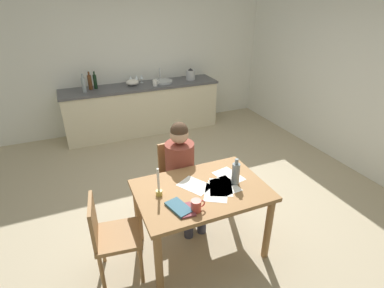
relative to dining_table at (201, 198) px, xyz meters
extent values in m
cube|color=tan|center=(0.24, 0.92, -0.65)|extent=(5.20, 5.20, 0.04)
cube|color=silver|center=(0.24, 3.52, 0.67)|extent=(5.20, 0.12, 2.60)
cube|color=silver|center=(2.84, 0.92, 0.67)|extent=(0.12, 5.20, 2.60)
cube|color=beige|center=(0.24, 3.16, -0.20)|extent=(2.80, 0.60, 0.86)
cube|color=#4C4C51|center=(0.24, 3.16, 0.25)|extent=(2.84, 0.64, 0.04)
cube|color=#9E7042|center=(0.00, 0.00, 0.09)|extent=(1.22, 0.83, 0.04)
cylinder|color=#9E7042|center=(-0.55, -0.36, -0.28)|extent=(0.07, 0.07, 0.70)
cylinder|color=#9E7042|center=(0.55, -0.36, -0.28)|extent=(0.07, 0.07, 0.70)
cylinder|color=#9E7042|center=(-0.55, 0.36, -0.28)|extent=(0.07, 0.07, 0.70)
cylinder|color=#9E7042|center=(0.55, 0.36, -0.28)|extent=(0.07, 0.07, 0.70)
cube|color=#9E7042|center=(0.00, 0.60, -0.16)|extent=(0.42, 0.42, 0.04)
cube|color=#9E7042|center=(-0.01, 0.78, 0.05)|extent=(0.36, 0.05, 0.40)
cylinder|color=#9E7042|center=(-0.16, 0.42, -0.40)|extent=(0.04, 0.04, 0.46)
cylinder|color=#9E7042|center=(0.18, 0.44, -0.40)|extent=(0.04, 0.04, 0.46)
cylinder|color=#9E7042|center=(-0.18, 0.76, -0.40)|extent=(0.04, 0.04, 0.46)
cylinder|color=#9E7042|center=(0.16, 0.78, -0.40)|extent=(0.04, 0.04, 0.46)
cylinder|color=brown|center=(0.00, 0.58, 0.07)|extent=(0.34, 0.34, 0.50)
sphere|color=#D8AD8C|center=(0.00, 0.58, 0.43)|extent=(0.20, 0.20, 0.20)
sphere|color=#473323|center=(0.00, 0.58, 0.47)|extent=(0.19, 0.19, 0.19)
cylinder|color=#383847|center=(-0.07, 0.38, -0.18)|extent=(0.15, 0.39, 0.13)
cylinder|color=#383847|center=(-0.05, 0.19, -0.40)|extent=(0.10, 0.10, 0.45)
cylinder|color=#383847|center=(0.09, 0.39, -0.18)|extent=(0.15, 0.39, 0.13)
cylinder|color=#383847|center=(0.11, 0.20, -0.40)|extent=(0.10, 0.10, 0.45)
cube|color=#9E7042|center=(-0.81, 0.01, -0.19)|extent=(0.45, 0.45, 0.04)
cube|color=#9E7042|center=(-1.00, 0.04, 0.02)|extent=(0.08, 0.36, 0.40)
cylinder|color=#9E7042|center=(-0.67, -0.18, -0.41)|extent=(0.04, 0.04, 0.43)
cylinder|color=#9E7042|center=(-0.62, 0.16, -0.41)|extent=(0.04, 0.04, 0.43)
cylinder|color=#9E7042|center=(-1.00, -0.13, -0.41)|extent=(0.04, 0.04, 0.43)
cylinder|color=#9E7042|center=(-0.96, 0.20, -0.41)|extent=(0.04, 0.04, 0.43)
cylinder|color=#D84C3F|center=(-0.18, -0.27, 0.17)|extent=(0.09, 0.09, 0.10)
torus|color=#D84C3F|center=(-0.13, -0.27, 0.17)|extent=(0.07, 0.01, 0.07)
cylinder|color=gold|center=(-0.40, 0.06, 0.14)|extent=(0.06, 0.06, 0.05)
cylinder|color=white|center=(-0.40, 0.06, 0.28)|extent=(0.02, 0.02, 0.23)
cube|color=brown|center=(-0.26, -0.24, 0.12)|extent=(0.14, 0.19, 0.02)
cube|color=#356176|center=(-0.30, -0.19, 0.13)|extent=(0.20, 0.27, 0.02)
cube|color=white|center=(0.10, -0.11, 0.11)|extent=(0.33, 0.36, 0.00)
cube|color=white|center=(-0.04, 0.07, 0.11)|extent=(0.33, 0.36, 0.00)
cube|color=white|center=(0.34, 0.09, 0.11)|extent=(0.27, 0.33, 0.00)
cube|color=white|center=(0.18, -0.05, 0.11)|extent=(0.31, 0.36, 0.00)
cube|color=white|center=(0.23, -0.04, 0.11)|extent=(0.24, 0.31, 0.00)
cylinder|color=#8C999E|center=(0.34, -0.05, 0.22)|extent=(0.08, 0.08, 0.22)
cylinder|color=#8C999E|center=(0.34, -0.05, 0.36)|extent=(0.03, 0.03, 0.05)
cylinder|color=#B2B7BC|center=(0.66, 3.16, 0.29)|extent=(0.36, 0.36, 0.04)
cylinder|color=silver|center=(0.66, 3.32, 0.39)|extent=(0.02, 0.02, 0.24)
cylinder|color=#8C999E|center=(-0.74, 3.10, 0.39)|extent=(0.07, 0.07, 0.25)
cylinder|color=#8C999E|center=(-0.74, 3.10, 0.55)|extent=(0.03, 0.03, 0.06)
cylinder|color=#593319|center=(-0.63, 3.24, 0.39)|extent=(0.07, 0.07, 0.24)
cylinder|color=#593319|center=(-0.63, 3.24, 0.54)|extent=(0.03, 0.03, 0.06)
cylinder|color=black|center=(-0.54, 3.25, 0.39)|extent=(0.06, 0.06, 0.24)
cylinder|color=black|center=(-0.54, 3.25, 0.54)|extent=(0.03, 0.03, 0.06)
ellipsoid|color=white|center=(0.10, 3.21, 0.32)|extent=(0.23, 0.23, 0.10)
cylinder|color=#B7BABF|center=(1.22, 3.16, 0.36)|extent=(0.18, 0.18, 0.18)
cone|color=#262628|center=(1.22, 3.16, 0.47)|extent=(0.11, 0.11, 0.04)
cylinder|color=silver|center=(0.29, 3.31, 0.27)|extent=(0.06, 0.06, 0.00)
cylinder|color=silver|center=(0.29, 3.31, 0.31)|extent=(0.01, 0.01, 0.07)
cone|color=silver|center=(0.29, 3.31, 0.38)|extent=(0.07, 0.07, 0.08)
cylinder|color=silver|center=(0.20, 3.31, 0.27)|extent=(0.06, 0.06, 0.00)
cylinder|color=silver|center=(0.20, 3.31, 0.31)|extent=(0.01, 0.01, 0.07)
cone|color=silver|center=(0.20, 3.31, 0.38)|extent=(0.07, 0.07, 0.08)
cylinder|color=silver|center=(0.09, 3.31, 0.27)|extent=(0.06, 0.06, 0.00)
cylinder|color=silver|center=(0.09, 3.31, 0.31)|extent=(0.01, 0.01, 0.07)
cone|color=silver|center=(0.09, 3.31, 0.38)|extent=(0.07, 0.07, 0.08)
cylinder|color=white|center=(0.46, 3.01, 0.32)|extent=(0.08, 0.08, 0.11)
torus|color=white|center=(0.50, 3.01, 0.33)|extent=(0.07, 0.01, 0.07)
camera|label=1|loc=(-0.99, -2.10, 1.76)|focal=27.89mm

